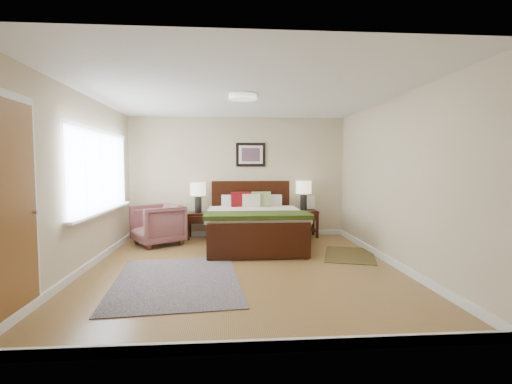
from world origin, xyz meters
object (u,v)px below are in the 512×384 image
at_px(lamp_left, 198,192).
at_px(rug_persian, 177,280).
at_px(bed, 254,218).
at_px(lamp_right, 304,190).
at_px(nightstand_right, 304,221).
at_px(nightstand_left, 198,219).
at_px(armchair, 158,225).

distance_m(lamp_left, rug_persian, 2.99).
xyz_separation_m(bed, lamp_right, (1.09, 0.82, 0.45)).
height_order(bed, nightstand_right, bed).
bearing_deg(lamp_left, lamp_right, 0.00).
bearing_deg(lamp_right, bed, -143.13).
bearing_deg(lamp_right, nightstand_right, -90.00).
distance_m(bed, nightstand_left, 1.36).
bearing_deg(lamp_left, bed, -36.95).
bearing_deg(armchair, nightstand_left, 94.62).
distance_m(nightstand_left, rug_persian, 2.85).
xyz_separation_m(bed, nightstand_left, (-1.09, 0.80, -0.12)).
xyz_separation_m(lamp_left, armchair, (-0.72, -0.56, -0.57)).
bearing_deg(armchair, lamp_right, 68.42).
bearing_deg(lamp_right, rug_persian, -128.30).
relative_size(nightstand_right, lamp_left, 0.92).
height_order(nightstand_left, armchair, armchair).
bearing_deg(bed, rug_persian, -119.65).
xyz_separation_m(nightstand_left, rug_persian, (-0.06, -2.82, -0.40)).
xyz_separation_m(bed, rug_persian, (-1.15, -2.02, -0.52)).
bearing_deg(rug_persian, nightstand_left, 83.49).
distance_m(lamp_right, rug_persian, 3.75).
bearing_deg(nightstand_right, lamp_right, 90.00).
relative_size(nightstand_right, armchair, 0.67).
distance_m(bed, lamp_left, 1.43).
bearing_deg(nightstand_right, bed, -143.56).
xyz_separation_m(armchair, rug_persian, (0.66, -2.28, -0.37)).
height_order(nightstand_left, lamp_right, lamp_right).
bearing_deg(rug_persian, bed, 55.07).
distance_m(nightstand_left, lamp_left, 0.54).
relative_size(bed, armchair, 2.55).
distance_m(lamp_right, armchair, 3.01).
bearing_deg(bed, armchair, 171.96).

